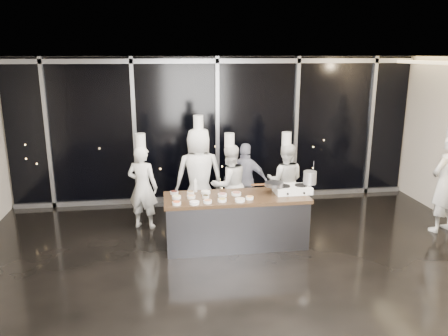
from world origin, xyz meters
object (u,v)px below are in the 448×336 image
object	(u,v)px
chef_center	(229,184)
frying_pan	(274,184)
stove	(292,189)
chef_left	(199,175)
chef_far_left	(143,186)
chef_right	(285,180)
demo_counter	(236,220)
guest	(246,181)
stock_pot	(310,178)
chef_side	(446,182)

from	to	relation	value
chef_center	frying_pan	bearing A→B (deg)	103.81
stove	chef_left	size ratio (longest dim) A/B	0.30
chef_far_left	chef_right	size ratio (longest dim) A/B	1.04
demo_counter	chef_center	distance (m)	1.10
demo_counter	guest	size ratio (longest dim) A/B	1.59
chef_left	chef_center	bearing A→B (deg)	161.18
chef_center	chef_right	distance (m)	1.17
stock_pot	chef_far_left	xyz separation A→B (m)	(-2.93, 0.99, -0.33)
chef_left	chef_center	xyz separation A→B (m)	(0.57, -0.17, -0.16)
stove	chef_center	xyz separation A→B (m)	(-0.96, 1.01, -0.17)
chef_left	chef_side	size ratio (longest dim) A/B	1.01
stove	chef_right	bearing A→B (deg)	78.86
stove	stock_pot	bearing A→B (deg)	3.27
frying_pan	chef_left	world-z (taller)	chef_left
chef_left	guest	world-z (taller)	chef_left
frying_pan	chef_center	distance (m)	1.21
stock_pot	chef_side	distance (m)	2.64
chef_left	chef_right	size ratio (longest dim) A/B	1.20
demo_counter	stock_pot	xyz separation A→B (m)	(1.32, 0.06, 0.70)
chef_left	guest	size ratio (longest dim) A/B	1.37
frying_pan	chef_center	xyz separation A→B (m)	(-0.62, 1.00, -0.27)
chef_center	stock_pot	bearing A→B (deg)	124.32
frying_pan	chef_left	xyz separation A→B (m)	(-1.19, 1.17, -0.11)
stock_pot	chef_right	world-z (taller)	chef_right
demo_counter	chef_side	world-z (taller)	chef_side
frying_pan	stock_pot	distance (m)	0.66
stove	chef_far_left	distance (m)	2.81
chef_far_left	chef_side	world-z (taller)	chef_side
guest	chef_side	bearing A→B (deg)	-175.39
stove	chef_right	world-z (taller)	chef_right
stock_pot	chef_side	xyz separation A→B (m)	(2.63, 0.02, -0.20)
chef_center	chef_side	world-z (taller)	chef_side
demo_counter	chef_side	xyz separation A→B (m)	(3.95, 0.08, 0.50)
demo_counter	stove	distance (m)	1.12
chef_center	chef_side	distance (m)	4.02
chef_center	guest	xyz separation A→B (m)	(0.37, 0.22, -0.02)
chef_far_left	chef_center	xyz separation A→B (m)	(1.66, -0.00, -0.03)
frying_pan	guest	bearing A→B (deg)	100.62
frying_pan	guest	distance (m)	1.28
demo_counter	stove	bearing A→B (deg)	2.11
stove	chef_center	size ratio (longest dim) A/B	0.35
chef_far_left	stove	bearing A→B (deg)	-179.66
guest	frying_pan	bearing A→B (deg)	124.86
frying_pan	chef_side	xyz separation A→B (m)	(3.28, 0.04, -0.11)
stove	chef_far_left	world-z (taller)	chef_far_left
frying_pan	demo_counter	bearing A→B (deg)	-177.34
chef_far_left	chef_side	bearing A→B (deg)	-168.38
demo_counter	chef_left	size ratio (longest dim) A/B	1.16
stove	chef_center	distance (m)	1.40
stock_pot	chef_left	bearing A→B (deg)	148.11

